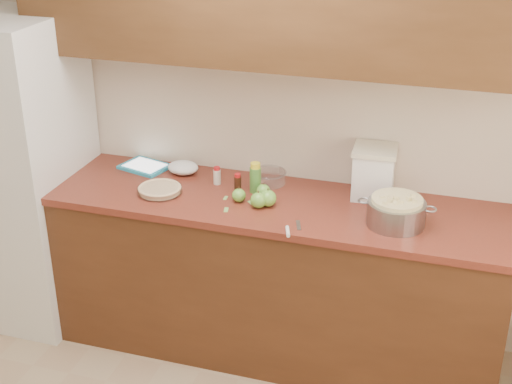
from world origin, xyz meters
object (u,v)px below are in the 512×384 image
(pie, at_px, (160,190))
(flour_canister, at_px, (374,172))
(colander, at_px, (396,212))
(tablet, at_px, (145,166))

(pie, height_order, flour_canister, flour_canister)
(pie, distance_m, colander, 1.25)
(colander, xyz_separation_m, tablet, (-1.47, 0.28, -0.06))
(colander, distance_m, tablet, 1.50)
(flour_canister, bearing_deg, tablet, -179.59)
(pie, height_order, tablet, pie)
(pie, relative_size, flour_canister, 0.87)
(pie, xyz_separation_m, colander, (1.25, 0.01, 0.05))
(flour_canister, height_order, tablet, flour_canister)
(colander, bearing_deg, flour_canister, 118.59)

